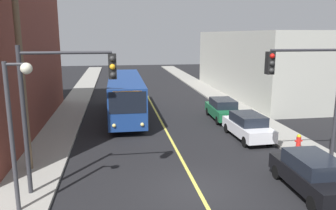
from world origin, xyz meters
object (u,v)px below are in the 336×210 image
(parked_car_white, at_px, (248,126))
(parked_car_green, at_px, (223,109))
(street_lamp_left, at_px, (16,116))
(fire_hydrant, at_px, (299,141))
(city_bus, at_px, (125,94))
(utility_pole_near, at_px, (20,51))
(parked_car_black, at_px, (312,174))
(traffic_signal_left_corner, at_px, (63,92))
(traffic_signal_right_corner, at_px, (309,84))

(parked_car_white, bearing_deg, parked_car_green, 90.16)
(parked_car_white, bearing_deg, street_lamp_left, -147.78)
(fire_hydrant, bearing_deg, parked_car_green, 104.68)
(city_bus, relative_size, utility_pole_near, 1.18)
(city_bus, distance_m, parked_car_black, 16.39)
(city_bus, relative_size, parked_car_white, 2.73)
(utility_pole_near, relative_size, traffic_signal_left_corner, 1.72)
(city_bus, relative_size, parked_car_green, 2.73)
(parked_car_black, height_order, traffic_signal_right_corner, traffic_signal_right_corner)
(parked_car_green, relative_size, traffic_signal_right_corner, 0.74)
(parked_car_white, relative_size, parked_car_green, 1.00)
(city_bus, distance_m, utility_pole_near, 12.29)
(parked_car_white, relative_size, utility_pole_near, 0.43)
(street_lamp_left, bearing_deg, fire_hydrant, 19.08)
(parked_car_black, distance_m, parked_car_green, 12.47)
(parked_car_green, bearing_deg, city_bus, 163.58)
(traffic_signal_right_corner, height_order, street_lamp_left, traffic_signal_right_corner)
(parked_car_white, bearing_deg, utility_pole_near, -165.15)
(fire_hydrant, bearing_deg, street_lamp_left, -160.92)
(street_lamp_left, bearing_deg, traffic_signal_right_corner, 8.93)
(city_bus, distance_m, parked_car_white, 10.42)
(city_bus, height_order, utility_pole_near, utility_pole_near)
(parked_car_white, bearing_deg, fire_hydrant, -53.06)
(city_bus, distance_m, fire_hydrant, 13.70)
(city_bus, xyz_separation_m, parked_car_green, (7.46, -2.20, -0.98))
(utility_pole_near, bearing_deg, city_bus, 64.60)
(city_bus, height_order, parked_car_green, city_bus)
(utility_pole_near, bearing_deg, traffic_signal_right_corner, -9.35)
(street_lamp_left, bearing_deg, parked_car_green, 46.63)
(city_bus, bearing_deg, parked_car_white, -43.88)
(traffic_signal_right_corner, bearing_deg, utility_pole_near, 170.65)
(parked_car_black, height_order, street_lamp_left, street_lamp_left)
(parked_car_green, relative_size, utility_pole_near, 0.43)
(parked_car_black, relative_size, traffic_signal_right_corner, 0.74)
(parked_car_black, bearing_deg, parked_car_green, 89.07)
(parked_car_white, bearing_deg, traffic_signal_left_corner, -149.82)
(parked_car_white, height_order, utility_pole_near, utility_pole_near)
(parked_car_white, bearing_deg, traffic_signal_right_corner, -84.29)
(parked_car_green, xyz_separation_m, fire_hydrant, (2.00, -7.63, -0.26))
(city_bus, distance_m, traffic_signal_right_corner, 15.17)
(utility_pole_near, xyz_separation_m, traffic_signal_left_corner, (2.18, -2.67, -1.51))
(street_lamp_left, xyz_separation_m, fire_hydrant, (13.68, 4.73, -3.16))
(utility_pole_near, height_order, street_lamp_left, utility_pole_near)
(traffic_signal_right_corner, bearing_deg, parked_car_black, -110.57)
(parked_car_white, distance_m, fire_hydrant, 3.31)
(city_bus, relative_size, traffic_signal_left_corner, 2.03)
(utility_pole_near, bearing_deg, parked_car_white, 14.85)
(city_bus, distance_m, traffic_signal_left_corner, 13.69)
(parked_car_black, bearing_deg, utility_pole_near, 161.20)
(parked_car_white, height_order, fire_hydrant, parked_car_white)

